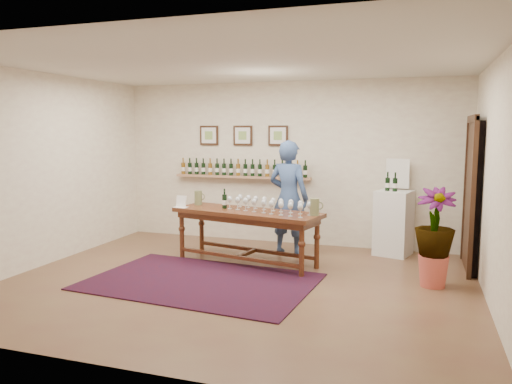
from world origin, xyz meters
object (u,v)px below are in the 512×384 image
(tasting_table, at_px, (247,218))
(potted_plant, at_px, (434,237))
(person, at_px, (289,198))
(display_pedestal, at_px, (394,223))

(tasting_table, distance_m, potted_plant, 2.64)
(person, bearing_deg, display_pedestal, -150.85)
(tasting_table, bearing_deg, person, 69.56)
(tasting_table, xyz_separation_m, potted_plant, (2.62, -0.32, -0.04))
(potted_plant, bearing_deg, tasting_table, 173.01)
(display_pedestal, distance_m, potted_plant, 1.64)
(potted_plant, distance_m, person, 2.42)
(display_pedestal, relative_size, potted_plant, 0.94)
(potted_plant, bearing_deg, display_pedestal, 110.49)
(display_pedestal, height_order, potted_plant, potted_plant)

